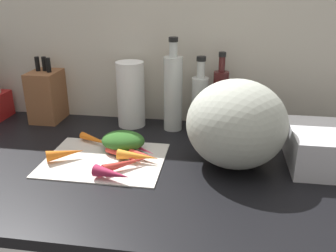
# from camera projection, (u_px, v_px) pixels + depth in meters

# --- Properties ---
(ground_plane) EXTENTS (1.70, 0.80, 0.03)m
(ground_plane) POSITION_uv_depth(u_px,v_px,m) (125.00, 164.00, 1.14)
(ground_plane) COLOR black
(wall_back) EXTENTS (1.70, 0.03, 0.60)m
(wall_back) POSITION_uv_depth(u_px,v_px,m) (148.00, 44.00, 1.37)
(wall_back) COLOR beige
(wall_back) RESTS_ON ground_plane
(cutting_board) EXTENTS (0.37, 0.29, 0.01)m
(cutting_board) POSITION_uv_depth(u_px,v_px,m) (105.00, 159.00, 1.13)
(cutting_board) COLOR beige
(cutting_board) RESTS_ON ground_plane
(carrot_0) EXTENTS (0.10, 0.06, 0.02)m
(carrot_0) POSITION_uv_depth(u_px,v_px,m) (144.00, 156.00, 1.11)
(carrot_0) COLOR red
(carrot_0) RESTS_ON cutting_board
(carrot_1) EXTENTS (0.14, 0.09, 0.02)m
(carrot_1) POSITION_uv_depth(u_px,v_px,m) (97.00, 140.00, 1.22)
(carrot_1) COLOR orange
(carrot_1) RESTS_ON cutting_board
(carrot_2) EXTENTS (0.14, 0.09, 0.02)m
(carrot_2) POSITION_uv_depth(u_px,v_px,m) (123.00, 156.00, 1.12)
(carrot_2) COLOR red
(carrot_2) RESTS_ON cutting_board
(carrot_3) EXTENTS (0.14, 0.10, 0.02)m
(carrot_3) POSITION_uv_depth(u_px,v_px,m) (138.00, 147.00, 1.17)
(carrot_3) COLOR #B2264C
(carrot_3) RESTS_ON cutting_board
(carrot_4) EXTENTS (0.12, 0.09, 0.04)m
(carrot_4) POSITION_uv_depth(u_px,v_px,m) (65.00, 153.00, 1.12)
(carrot_4) COLOR orange
(carrot_4) RESTS_ON cutting_board
(carrot_5) EXTENTS (0.13, 0.04, 0.03)m
(carrot_5) POSITION_uv_depth(u_px,v_px,m) (138.00, 156.00, 1.10)
(carrot_5) COLOR orange
(carrot_5) RESTS_ON cutting_board
(carrot_6) EXTENTS (0.13, 0.11, 0.03)m
(carrot_6) POSITION_uv_depth(u_px,v_px,m) (126.00, 163.00, 1.06)
(carrot_6) COLOR red
(carrot_6) RESTS_ON cutting_board
(carrot_7) EXTENTS (0.12, 0.06, 0.04)m
(carrot_7) POSITION_uv_depth(u_px,v_px,m) (111.00, 174.00, 1.00)
(carrot_7) COLOR #B2264C
(carrot_7) RESTS_ON cutting_board
(carrot_greens_pile) EXTENTS (0.14, 0.11, 0.06)m
(carrot_greens_pile) POSITION_uv_depth(u_px,v_px,m) (123.00, 141.00, 1.17)
(carrot_greens_pile) COLOR #2D6023
(carrot_greens_pile) RESTS_ON cutting_board
(winter_squash) EXTENTS (0.30, 0.29, 0.26)m
(winter_squash) POSITION_uv_depth(u_px,v_px,m) (236.00, 124.00, 1.06)
(winter_squash) COLOR #B2B7A8
(winter_squash) RESTS_ON ground_plane
(knife_block) EXTENTS (0.11, 0.17, 0.25)m
(knife_block) POSITION_uv_depth(u_px,v_px,m) (48.00, 95.00, 1.44)
(knife_block) COLOR brown
(knife_block) RESTS_ON ground_plane
(paper_towel_roll) EXTENTS (0.11, 0.11, 0.25)m
(paper_towel_roll) POSITION_uv_depth(u_px,v_px,m) (131.00, 94.00, 1.36)
(paper_towel_roll) COLOR white
(paper_towel_roll) RESTS_ON ground_plane
(bottle_0) EXTENTS (0.07, 0.07, 0.34)m
(bottle_0) POSITION_uv_depth(u_px,v_px,m) (173.00, 92.00, 1.32)
(bottle_0) COLOR silver
(bottle_0) RESTS_ON ground_plane
(bottle_1) EXTENTS (0.06, 0.06, 0.28)m
(bottle_1) POSITION_uv_depth(u_px,v_px,m) (200.00, 101.00, 1.33)
(bottle_1) COLOR silver
(bottle_1) RESTS_ON ground_plane
(bottle_2) EXTENTS (0.06, 0.06, 0.29)m
(bottle_2) POSITION_uv_depth(u_px,v_px,m) (220.00, 99.00, 1.33)
(bottle_2) COLOR #471919
(bottle_2) RESTS_ON ground_plane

